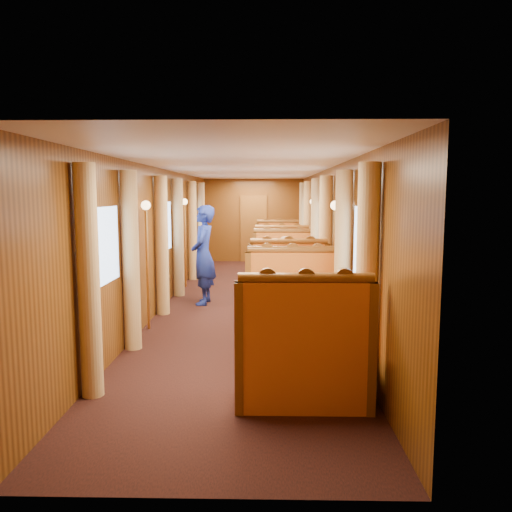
{
  "coord_description": "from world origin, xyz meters",
  "views": [
    {
      "loc": [
        0.39,
        -9.13,
        2.05
      ],
      "look_at": [
        0.22,
        -1.13,
        1.05
      ],
      "focal_mm": 35.0,
      "sensor_mm": 36.0,
      "label": 1
    }
  ],
  "objects_px": {
    "teapot_back": "(292,302)",
    "rose_vase_mid": "(287,255)",
    "table_far": "(280,260)",
    "rose_vase_far": "(281,238)",
    "banquette_near_fwd": "(304,364)",
    "teapot_right": "(297,304)",
    "banquette_far_aft": "(279,253)",
    "table_near": "(297,339)",
    "banquette_mid_fwd": "(288,293)",
    "banquette_near_aft": "(293,314)",
    "fruit_plate": "(327,308)",
    "teapot_left": "(279,303)",
    "table_mid": "(286,285)",
    "banquette_mid_aft": "(284,273)",
    "tea_tray": "(291,307)",
    "banquette_far_fwd": "(282,263)",
    "passenger": "(284,260)",
    "steward": "(203,255)"
  },
  "relations": [
    {
      "from": "banquette_mid_aft",
      "to": "banquette_far_aft",
      "type": "xyz_separation_m",
      "value": [
        0.0,
        3.5,
        0.0
      ]
    },
    {
      "from": "banquette_near_aft",
      "to": "banquette_mid_aft",
      "type": "distance_m",
      "value": 3.5
    },
    {
      "from": "banquette_mid_fwd",
      "to": "tea_tray",
      "type": "distance_m",
      "value": 2.55
    },
    {
      "from": "table_near",
      "to": "banquette_mid_aft",
      "type": "height_order",
      "value": "banquette_mid_aft"
    },
    {
      "from": "table_far",
      "to": "banquette_far_fwd",
      "type": "bearing_deg",
      "value": -90.0
    },
    {
      "from": "banquette_mid_aft",
      "to": "tea_tray",
      "type": "xyz_separation_m",
      "value": [
        -0.07,
        -4.55,
        0.33
      ]
    },
    {
      "from": "teapot_left",
      "to": "teapot_right",
      "type": "xyz_separation_m",
      "value": [
        0.21,
        -0.0,
        -0.02
      ]
    },
    {
      "from": "banquette_near_fwd",
      "to": "teapot_left",
      "type": "xyz_separation_m",
      "value": [
        -0.22,
        0.92,
        0.4
      ]
    },
    {
      "from": "banquette_near_aft",
      "to": "teapot_right",
      "type": "distance_m",
      "value": 1.17
    },
    {
      "from": "banquette_mid_aft",
      "to": "banquette_far_fwd",
      "type": "xyz_separation_m",
      "value": [
        0.0,
        1.47,
        0.0
      ]
    },
    {
      "from": "teapot_back",
      "to": "passenger",
      "type": "bearing_deg",
      "value": 94.7
    },
    {
      "from": "banquette_far_fwd",
      "to": "banquette_far_aft",
      "type": "distance_m",
      "value": 2.03
    },
    {
      "from": "table_near",
      "to": "banquette_near_fwd",
      "type": "distance_m",
      "value": 1.02
    },
    {
      "from": "banquette_near_aft",
      "to": "banquette_far_aft",
      "type": "distance_m",
      "value": 7.0
    },
    {
      "from": "banquette_far_aft",
      "to": "teapot_left",
      "type": "height_order",
      "value": "banquette_far_aft"
    },
    {
      "from": "banquette_near_fwd",
      "to": "table_near",
      "type": "bearing_deg",
      "value": 90.0
    },
    {
      "from": "tea_tray",
      "to": "rose_vase_mid",
      "type": "relative_size",
      "value": 0.94
    },
    {
      "from": "table_mid",
      "to": "banquette_mid_aft",
      "type": "distance_m",
      "value": 1.02
    },
    {
      "from": "steward",
      "to": "banquette_far_aft",
      "type": "bearing_deg",
      "value": 162.46
    },
    {
      "from": "tea_tray",
      "to": "passenger",
      "type": "height_order",
      "value": "passenger"
    },
    {
      "from": "banquette_far_fwd",
      "to": "tea_tray",
      "type": "distance_m",
      "value": 6.04
    },
    {
      "from": "table_near",
      "to": "banquette_mid_fwd",
      "type": "distance_m",
      "value": 2.49
    },
    {
      "from": "banquette_mid_aft",
      "to": "banquette_far_fwd",
      "type": "relative_size",
      "value": 1.0
    },
    {
      "from": "banquette_near_fwd",
      "to": "table_far",
      "type": "relative_size",
      "value": 1.28
    },
    {
      "from": "banquette_near_aft",
      "to": "rose_vase_far",
      "type": "relative_size",
      "value": 3.72
    },
    {
      "from": "teapot_left",
      "to": "rose_vase_mid",
      "type": "height_order",
      "value": "rose_vase_mid"
    },
    {
      "from": "banquette_near_fwd",
      "to": "rose_vase_far",
      "type": "height_order",
      "value": "banquette_near_fwd"
    },
    {
      "from": "banquette_near_fwd",
      "to": "table_mid",
      "type": "bearing_deg",
      "value": 90.0
    },
    {
      "from": "banquette_near_fwd",
      "to": "banquette_near_aft",
      "type": "relative_size",
      "value": 1.0
    },
    {
      "from": "teapot_back",
      "to": "rose_vase_mid",
      "type": "relative_size",
      "value": 0.4
    },
    {
      "from": "table_near",
      "to": "rose_vase_mid",
      "type": "bearing_deg",
      "value": 89.8
    },
    {
      "from": "banquette_far_fwd",
      "to": "rose_vase_far",
      "type": "xyz_separation_m",
      "value": [
        0.0,
        1.05,
        0.5
      ]
    },
    {
      "from": "banquette_near_aft",
      "to": "fruit_plate",
      "type": "relative_size",
      "value": 6.45
    },
    {
      "from": "banquette_near_aft",
      "to": "fruit_plate",
      "type": "distance_m",
      "value": 1.21
    },
    {
      "from": "banquette_mid_fwd",
      "to": "rose_vase_mid",
      "type": "bearing_deg",
      "value": 89.33
    },
    {
      "from": "teapot_left",
      "to": "passenger",
      "type": "relative_size",
      "value": 0.24
    },
    {
      "from": "banquette_mid_fwd",
      "to": "steward",
      "type": "xyz_separation_m",
      "value": [
        -1.53,
        1.04,
        0.5
      ]
    },
    {
      "from": "rose_vase_far",
      "to": "teapot_left",
      "type": "bearing_deg",
      "value": -91.77
    },
    {
      "from": "teapot_right",
      "to": "teapot_back",
      "type": "bearing_deg",
      "value": 114.98
    },
    {
      "from": "banquette_far_aft",
      "to": "rose_vase_mid",
      "type": "bearing_deg",
      "value": -89.85
    },
    {
      "from": "table_mid",
      "to": "rose_vase_far",
      "type": "height_order",
      "value": "rose_vase_far"
    },
    {
      "from": "banquette_far_aft",
      "to": "tea_tray",
      "type": "xyz_separation_m",
      "value": [
        -0.07,
        -8.05,
        0.33
      ]
    },
    {
      "from": "tea_tray",
      "to": "rose_vase_mid",
      "type": "bearing_deg",
      "value": 88.6
    },
    {
      "from": "banquette_far_aft",
      "to": "rose_vase_mid",
      "type": "height_order",
      "value": "banquette_far_aft"
    },
    {
      "from": "banquette_far_fwd",
      "to": "rose_vase_far",
      "type": "bearing_deg",
      "value": 89.78
    },
    {
      "from": "banquette_far_fwd",
      "to": "teapot_back",
      "type": "bearing_deg",
      "value": -90.61
    },
    {
      "from": "banquette_near_fwd",
      "to": "banquette_near_aft",
      "type": "bearing_deg",
      "value": 90.0
    },
    {
      "from": "teapot_left",
      "to": "tea_tray",
      "type": "bearing_deg",
      "value": 43.46
    },
    {
      "from": "banquette_far_aft",
      "to": "fruit_plate",
      "type": "bearing_deg",
      "value": -87.68
    },
    {
      "from": "table_far",
      "to": "rose_vase_far",
      "type": "distance_m",
      "value": 0.55
    }
  ]
}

